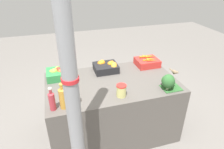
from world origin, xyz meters
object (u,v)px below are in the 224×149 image
at_px(juice_bottle_ruby, 52,101).
at_px(pickle_jar, 121,91).
at_px(apple_crate, 59,73).
at_px(carrot_crate, 147,62).
at_px(orange_crate, 107,67).
at_px(sparrow_bird, 175,72).
at_px(support_pole, 71,90).
at_px(juice_bottle_amber, 63,97).
at_px(broccoli_pile, 169,81).
at_px(juice_bottle_cloudy, 74,96).

distance_m(juice_bottle_ruby, pickle_jar, 0.73).
bearing_deg(apple_crate, carrot_crate, -0.09).
relative_size(orange_crate, sparrow_bird, 2.31).
distance_m(support_pole, juice_bottle_amber, 0.55).
bearing_deg(juice_bottle_amber, carrot_crate, 27.89).
bearing_deg(broccoli_pile, orange_crate, 131.43).
relative_size(orange_crate, carrot_crate, 1.00).
bearing_deg(pickle_jar, orange_crate, 89.74).
height_order(juice_bottle_amber, pickle_jar, juice_bottle_amber).
bearing_deg(juice_bottle_cloudy, pickle_jar, 3.18).
bearing_deg(juice_bottle_ruby, juice_bottle_amber, 0.00).
height_order(juice_bottle_ruby, sparrow_bird, juice_bottle_ruby).
relative_size(juice_bottle_cloudy, sparrow_bird, 2.09).
bearing_deg(carrot_crate, broccoli_pile, -93.50).
relative_size(apple_crate, juice_bottle_amber, 1.11).
bearing_deg(broccoli_pile, juice_bottle_amber, -179.38).
height_order(support_pole, apple_crate, support_pole).
relative_size(pickle_jar, sparrow_bird, 1.03).
bearing_deg(carrot_crate, pickle_jar, -134.30).
bearing_deg(juice_bottle_amber, pickle_jar, 2.60).
relative_size(broccoli_pile, juice_bottle_cloudy, 0.89).
bearing_deg(juice_bottle_cloudy, juice_bottle_ruby, 180.00).
bearing_deg(sparrow_bird, orange_crate, -150.44).
bearing_deg(support_pole, carrot_crate, 42.80).
xyz_separation_m(support_pole, broccoli_pile, (1.12, 0.44, -0.36)).
bearing_deg(pickle_jar, sparrow_bird, -3.36).
bearing_deg(apple_crate, sparrow_bird, -28.10).
height_order(orange_crate, broccoli_pile, broccoli_pile).
bearing_deg(support_pole, juice_bottle_ruby, 112.39).
relative_size(support_pole, juice_bottle_ruby, 9.94).
bearing_deg(juice_bottle_cloudy, juice_bottle_amber, 180.00).
xyz_separation_m(orange_crate, juice_bottle_amber, (-0.62, -0.65, 0.06)).
bearing_deg(support_pole, sparrow_bird, 19.69).
relative_size(carrot_crate, pickle_jar, 2.24).
xyz_separation_m(support_pole, orange_crate, (0.56, 1.08, -0.40)).
xyz_separation_m(orange_crate, juice_bottle_ruby, (-0.73, -0.65, 0.05)).
bearing_deg(orange_crate, carrot_crate, -0.28).
bearing_deg(juice_bottle_amber, orange_crate, 46.30).
bearing_deg(broccoli_pile, juice_bottle_cloudy, -179.32).
relative_size(broccoli_pile, sparrow_bird, 1.85).
relative_size(support_pole, carrot_crate, 8.08).
height_order(broccoli_pile, pickle_jar, broccoli_pile).
bearing_deg(pickle_jar, carrot_crate, 45.70).
xyz_separation_m(apple_crate, juice_bottle_amber, (0.00, -0.65, 0.06)).
relative_size(carrot_crate, juice_bottle_amber, 1.11).
relative_size(orange_crate, juice_bottle_amber, 1.11).
relative_size(carrot_crate, sparrow_bird, 2.31).
height_order(support_pole, pickle_jar, support_pole).
xyz_separation_m(juice_bottle_ruby, sparrow_bird, (1.34, -0.01, 0.12)).
bearing_deg(sparrow_bird, carrot_crate, 167.34).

